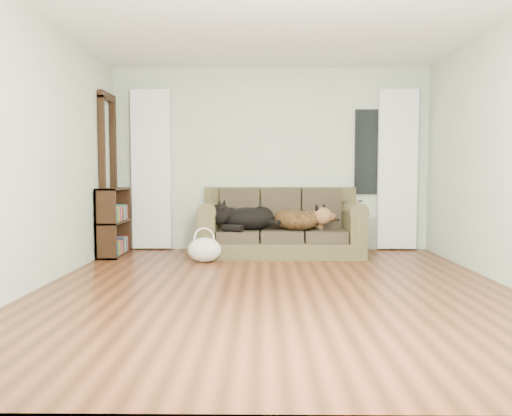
{
  "coord_description": "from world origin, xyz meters",
  "views": [
    {
      "loc": [
        -0.13,
        -4.68,
        1.08
      ],
      "look_at": [
        -0.2,
        1.6,
        0.66
      ],
      "focal_mm": 35.0,
      "sensor_mm": 36.0,
      "label": 1
    }
  ],
  "objects_px": {
    "dog_black_lab": "(245,220)",
    "dog_shepherd": "(299,219)",
    "sofa": "(281,222)",
    "bookshelf": "(114,218)",
    "tote_bag": "(204,249)"
  },
  "relations": [
    {
      "from": "sofa",
      "to": "dog_shepherd",
      "type": "relative_size",
      "value": 3.28
    },
    {
      "from": "sofa",
      "to": "dog_black_lab",
      "type": "xyz_separation_m",
      "value": [
        -0.49,
        -0.09,
        0.03
      ]
    },
    {
      "from": "sofa",
      "to": "dog_shepherd",
      "type": "bearing_deg",
      "value": -24.94
    },
    {
      "from": "bookshelf",
      "to": "sofa",
      "type": "bearing_deg",
      "value": 8.11
    },
    {
      "from": "tote_bag",
      "to": "bookshelf",
      "type": "height_order",
      "value": "bookshelf"
    },
    {
      "from": "dog_black_lab",
      "to": "tote_bag",
      "type": "xyz_separation_m",
      "value": [
        -0.48,
        -0.47,
        -0.32
      ]
    },
    {
      "from": "sofa",
      "to": "dog_black_lab",
      "type": "bearing_deg",
      "value": -169.2
    },
    {
      "from": "dog_black_lab",
      "to": "dog_shepherd",
      "type": "relative_size",
      "value": 1.11
    },
    {
      "from": "dog_black_lab",
      "to": "dog_shepherd",
      "type": "distance_m",
      "value": 0.71
    },
    {
      "from": "sofa",
      "to": "tote_bag",
      "type": "relative_size",
      "value": 5.1
    },
    {
      "from": "tote_bag",
      "to": "bookshelf",
      "type": "distance_m",
      "value": 1.38
    },
    {
      "from": "sofa",
      "to": "bookshelf",
      "type": "height_order",
      "value": "bookshelf"
    },
    {
      "from": "dog_black_lab",
      "to": "bookshelf",
      "type": "relative_size",
      "value": 0.8
    },
    {
      "from": "dog_shepherd",
      "to": "bookshelf",
      "type": "distance_m",
      "value": 2.45
    },
    {
      "from": "dog_black_lab",
      "to": "bookshelf",
      "type": "xyz_separation_m",
      "value": [
        -1.74,
        -0.0,
        0.02
      ]
    }
  ]
}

